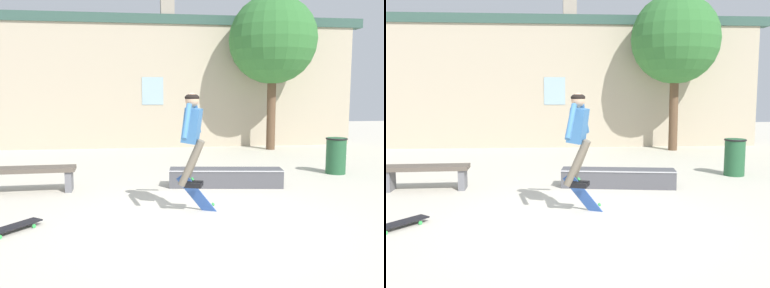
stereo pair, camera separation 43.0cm
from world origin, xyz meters
TOP-DOWN VIEW (x-y plane):
  - ground_plane at (0.00, 0.00)m, footprint 40.00×40.00m
  - building_backdrop at (0.00, 8.46)m, footprint 14.00×0.52m
  - tree_right at (3.48, 7.31)m, footprint 2.78×2.78m
  - park_bench at (-2.81, 2.09)m, footprint 1.60×0.51m
  - skate_ledge at (0.85, 2.07)m, footprint 2.24×0.78m
  - trash_bin at (3.63, 3.07)m, footprint 0.48×0.48m
  - skater at (-0.05, 0.37)m, footprint 0.47×1.17m
  - skateboard_flipping at (0.04, 0.43)m, footprint 0.65×0.24m
  - skateboard_resting at (-2.54, -0.26)m, footprint 0.67×0.78m

SIDE VIEW (x-z plane):
  - ground_plane at x=0.00m, z-range 0.00..0.00m
  - skateboard_resting at x=-2.54m, z-range 0.03..0.11m
  - skate_ledge at x=0.85m, z-range 0.00..0.36m
  - skateboard_flipping at x=0.04m, z-range -0.14..0.61m
  - park_bench at x=-2.81m, z-range 0.10..0.57m
  - trash_bin at x=3.63m, z-range 0.02..0.84m
  - skater at x=-0.05m, z-range 0.55..1.97m
  - building_backdrop at x=0.00m, z-range -0.57..5.10m
  - tree_right at x=3.48m, z-range 1.03..5.92m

